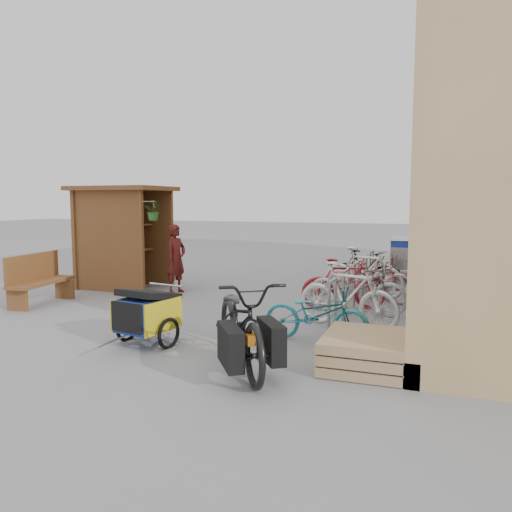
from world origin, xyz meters
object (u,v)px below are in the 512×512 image
(shopping_carts, at_px, (406,254))
(bike_1, at_px, (347,296))
(bike_2, at_px, (356,287))
(bike_4, at_px, (369,278))
(cargo_bike, at_px, (242,323))
(bike_3, at_px, (344,284))
(kiosk, at_px, (120,223))
(bike_6, at_px, (361,273))
(bike_7, at_px, (365,269))
(child_trailer, at_px, (147,312))
(bike_5, at_px, (364,272))
(person_kiosk, at_px, (176,259))
(bench, at_px, (38,279))
(pallet_stack, at_px, (365,351))
(bike_0, at_px, (316,314))

(shopping_carts, distance_m, bike_1, 5.97)
(bike_2, relative_size, bike_4, 0.99)
(cargo_bike, bearing_deg, bike_3, 46.55)
(cargo_bike, height_order, bike_2, cargo_bike)
(cargo_bike, bearing_deg, kiosk, 102.82)
(shopping_carts, bearing_deg, bike_6, -108.70)
(bike_7, bearing_deg, child_trailer, 170.39)
(child_trailer, distance_m, bike_5, 5.27)
(shopping_carts, relative_size, bike_5, 1.38)
(child_trailer, height_order, person_kiosk, person_kiosk)
(bench, distance_m, person_kiosk, 2.86)
(bike_3, distance_m, bike_4, 0.97)
(pallet_stack, bearing_deg, bike_4, 96.91)
(shopping_carts, distance_m, bike_3, 4.62)
(bench, xyz_separation_m, bike_5, (6.01, 2.97, 0.02))
(pallet_stack, height_order, bike_2, bike_2)
(bench, height_order, bike_4, bench)
(child_trailer, xyz_separation_m, bike_4, (2.59, 4.21, 0.02))
(bike_0, bearing_deg, child_trailer, 115.66)
(child_trailer, relative_size, person_kiosk, 0.95)
(person_kiosk, bearing_deg, shopping_carts, -38.49)
(person_kiosk, distance_m, bike_4, 4.23)
(person_kiosk, bearing_deg, bike_2, -89.49)
(cargo_bike, xyz_separation_m, bike_3, (0.58, 3.82, -0.08))
(pallet_stack, bearing_deg, bike_1, 106.36)
(person_kiosk, bearing_deg, bike_4, -73.17)
(person_kiosk, distance_m, bike_2, 4.20)
(bike_1, height_order, bike_4, bike_1)
(bike_4, bearing_deg, child_trailer, 155.27)
(bike_2, height_order, bike_5, bike_5)
(child_trailer, relative_size, cargo_bike, 0.66)
(shopping_carts, bearing_deg, pallet_stack, -90.00)
(bike_1, relative_size, bike_4, 0.96)
(child_trailer, xyz_separation_m, cargo_bike, (1.67, -0.52, 0.10))
(kiosk, bearing_deg, bike_0, -28.62)
(bike_7, bearing_deg, bike_4, -157.38)
(pallet_stack, relative_size, bike_7, 0.80)
(bike_2, bearing_deg, bike_0, 179.05)
(bike_1, xyz_separation_m, bike_5, (-0.12, 2.78, 0.00))
(kiosk, distance_m, bike_2, 5.87)
(child_trailer, bearing_deg, shopping_carts, 78.42)
(bike_4, xyz_separation_m, bike_5, (-0.16, 0.46, 0.05))
(bike_3, bearing_deg, shopping_carts, -28.42)
(child_trailer, relative_size, bike_2, 0.79)
(bike_3, height_order, bike_5, bike_5)
(bike_2, height_order, bike_6, bike_2)
(shopping_carts, distance_m, child_trailer, 8.43)
(cargo_bike, xyz_separation_m, bike_1, (0.88, 2.41, -0.03))
(bike_0, distance_m, bike_7, 4.84)
(cargo_bike, bearing_deg, bike_0, 33.26)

